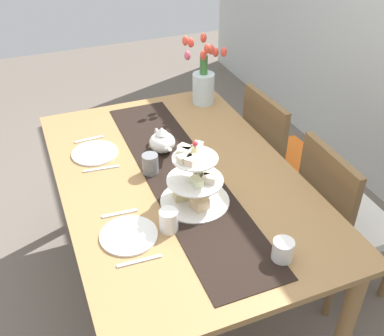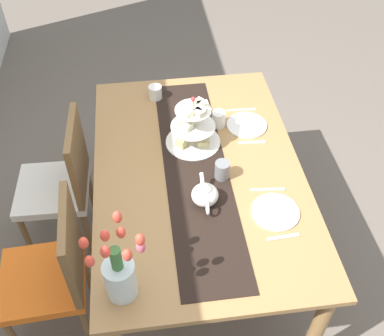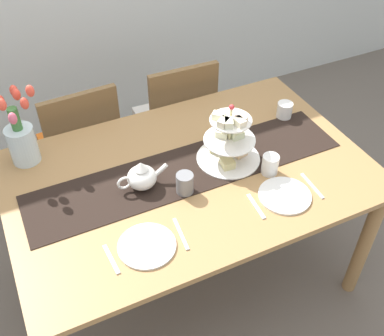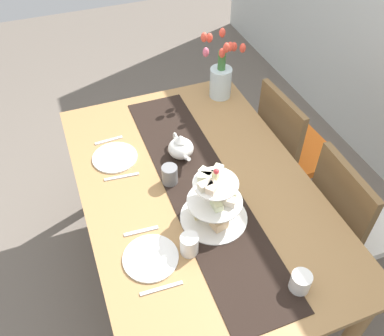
# 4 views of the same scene
# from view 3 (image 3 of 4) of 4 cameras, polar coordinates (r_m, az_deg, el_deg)

# --- Properties ---
(ground_plane) EXTENTS (8.00, 8.00, 0.00)m
(ground_plane) POSITION_cam_3_polar(r_m,az_deg,el_deg) (2.71, -0.28, -12.68)
(ground_plane) COLOR #6B6056
(dining_table) EXTENTS (1.65, 1.07, 0.78)m
(dining_table) POSITION_cam_3_polar(r_m,az_deg,el_deg) (2.19, -0.34, -2.36)
(dining_table) COLOR #A37747
(dining_table) RESTS_ON ground_plane
(chair_left) EXTENTS (0.44, 0.44, 0.91)m
(chair_left) POSITION_cam_3_polar(r_m,az_deg,el_deg) (2.79, -13.41, 2.92)
(chair_left) COLOR brown
(chair_left) RESTS_ON ground_plane
(chair_right) EXTENTS (0.43, 0.43, 0.91)m
(chair_right) POSITION_cam_3_polar(r_m,az_deg,el_deg) (2.93, -1.84, 6.24)
(chair_right) COLOR brown
(chair_right) RESTS_ON ground_plane
(table_runner) EXTENTS (1.50, 0.32, 0.00)m
(table_runner) POSITION_cam_3_polar(r_m,az_deg,el_deg) (2.13, -0.50, -0.19)
(table_runner) COLOR black
(table_runner) RESTS_ON dining_table
(tiered_cake_stand) EXTENTS (0.30, 0.30, 0.30)m
(tiered_cake_stand) POSITION_cam_3_polar(r_m,az_deg,el_deg) (2.13, 4.61, 3.31)
(tiered_cake_stand) COLOR beige
(tiered_cake_stand) RESTS_ON table_runner
(teapot) EXTENTS (0.24, 0.13, 0.14)m
(teapot) POSITION_cam_3_polar(r_m,az_deg,el_deg) (2.03, -6.23, -1.07)
(teapot) COLOR white
(teapot) RESTS_ON table_runner
(tulip_vase) EXTENTS (0.20, 0.24, 0.41)m
(tulip_vase) POSITION_cam_3_polar(r_m,az_deg,el_deg) (2.24, -20.38, 3.67)
(tulip_vase) COLOR silver
(tulip_vase) RESTS_ON dining_table
(cream_jug) EXTENTS (0.08, 0.08, 0.08)m
(cream_jug) POSITION_cam_3_polar(r_m,az_deg,el_deg) (2.48, 11.32, 6.99)
(cream_jug) COLOR white
(cream_jug) RESTS_ON dining_table
(dinner_plate_left) EXTENTS (0.23, 0.23, 0.01)m
(dinner_plate_left) POSITION_cam_3_polar(r_m,az_deg,el_deg) (1.83, -5.58, -9.51)
(dinner_plate_left) COLOR white
(dinner_plate_left) RESTS_ON dining_table
(fork_left) EXTENTS (0.02, 0.15, 0.01)m
(fork_left) POSITION_cam_3_polar(r_m,az_deg,el_deg) (1.81, -9.91, -10.99)
(fork_left) COLOR silver
(fork_left) RESTS_ON dining_table
(knife_left) EXTENTS (0.03, 0.17, 0.01)m
(knife_left) POSITION_cam_3_polar(r_m,az_deg,el_deg) (1.87, -1.39, -8.09)
(knife_left) COLOR silver
(knife_left) RESTS_ON dining_table
(dinner_plate_right) EXTENTS (0.23, 0.23, 0.01)m
(dinner_plate_right) POSITION_cam_3_polar(r_m,az_deg,el_deg) (2.05, 11.34, -3.33)
(dinner_plate_right) COLOR white
(dinner_plate_right) RESTS_ON dining_table
(fork_right) EXTENTS (0.03, 0.15, 0.01)m
(fork_right) POSITION_cam_3_polar(r_m,az_deg,el_deg) (1.99, 7.88, -4.69)
(fork_right) COLOR silver
(fork_right) RESTS_ON dining_table
(knife_right) EXTENTS (0.02, 0.17, 0.01)m
(knife_right) POSITION_cam_3_polar(r_m,az_deg,el_deg) (2.12, 14.56, -2.13)
(knife_right) COLOR silver
(knife_right) RESTS_ON dining_table
(mug_grey) EXTENTS (0.08, 0.08, 0.09)m
(mug_grey) POSITION_cam_3_polar(r_m,az_deg,el_deg) (2.00, -0.89, -1.90)
(mug_grey) COLOR slate
(mug_grey) RESTS_ON table_runner
(mug_white_text) EXTENTS (0.08, 0.08, 0.09)m
(mug_white_text) POSITION_cam_3_polar(r_m,az_deg,el_deg) (2.12, 9.60, 0.42)
(mug_white_text) COLOR white
(mug_white_text) RESTS_ON dining_table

